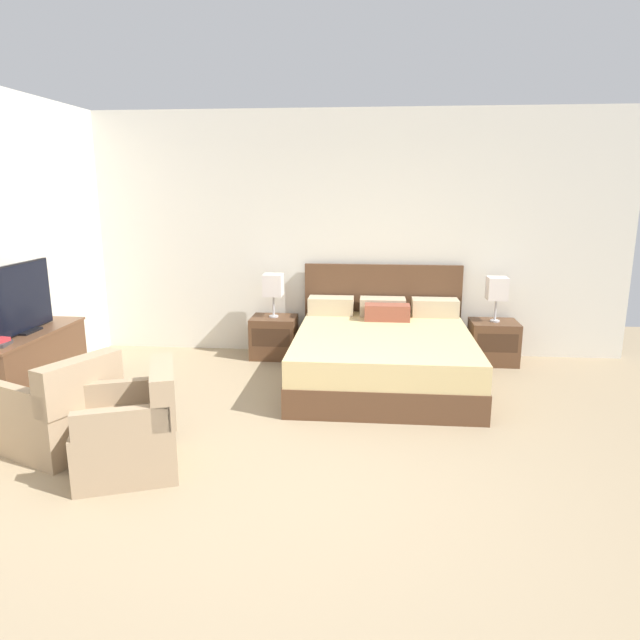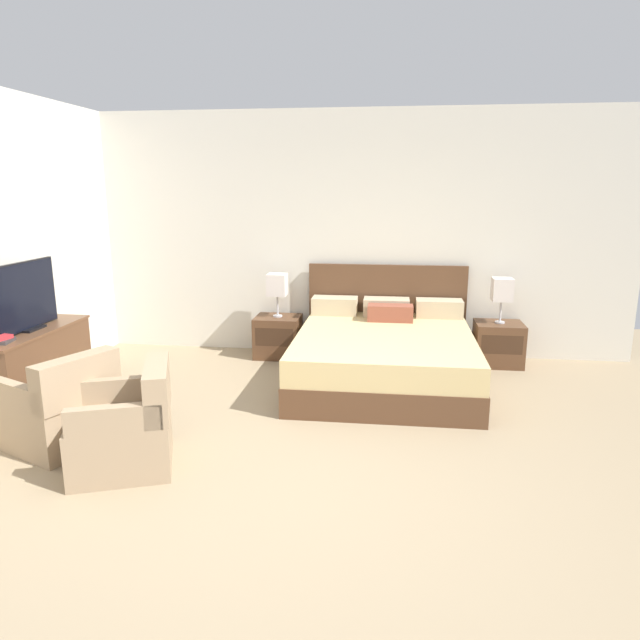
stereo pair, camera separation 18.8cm
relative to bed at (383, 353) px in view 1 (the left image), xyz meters
name	(u,v)px [view 1 (the left image)]	position (x,y,z in m)	size (l,w,h in m)	color
ground_plane	(296,490)	(-0.61, -2.31, -0.30)	(10.06, 10.06, 0.00)	#998466
wall_back	(332,235)	(-0.61, 1.08, 1.14)	(6.92, 0.06, 2.87)	silver
bed	(383,353)	(0.00, 0.00, 0.00)	(1.86, 2.15, 1.10)	brown
nightstand_left	(274,337)	(-1.28, 0.76, -0.05)	(0.53, 0.46, 0.49)	brown
nightstand_right	(493,342)	(1.28, 0.76, -0.05)	(0.53, 0.46, 0.49)	brown
table_lamp_left	(273,286)	(-1.28, 0.76, 0.57)	(0.22, 0.22, 0.51)	#B7B7BC
table_lamp_right	(497,289)	(1.28, 0.76, 0.57)	(0.22, 0.22, 0.51)	#B7B7BC
dresser	(29,370)	(-3.22, -1.07, 0.08)	(0.45, 1.33, 0.72)	brown
tv	(22,299)	(-3.22, -1.06, 0.73)	(0.18, 0.85, 0.62)	black
armchair_by_window	(64,414)	(-2.48, -1.84, -0.01)	(0.91, 0.90, 0.76)	#9E8466
armchair_companion	(133,432)	(-1.81, -2.11, -0.01)	(0.88, 0.88, 0.76)	#9E8466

